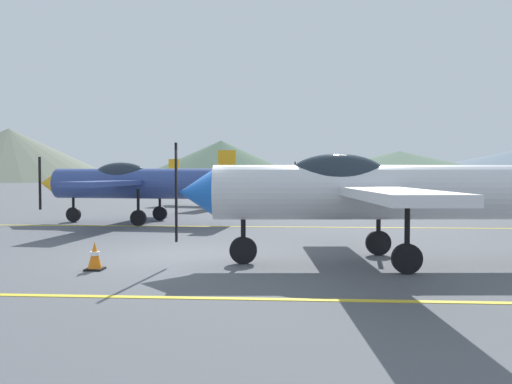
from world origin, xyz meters
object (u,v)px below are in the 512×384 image
(car_sedan, at_px, (369,189))
(airplane_near, at_px, (367,190))
(traffic_cone_side, at_px, (95,256))
(airplane_far, at_px, (228,179))
(airplane_mid, at_px, (137,182))

(car_sedan, bearing_deg, airplane_near, -98.20)
(car_sedan, relative_size, traffic_cone_side, 7.52)
(airplane_near, bearing_deg, airplane_far, 105.14)
(airplane_near, bearing_deg, traffic_cone_side, -168.61)
(airplane_mid, relative_size, airplane_far, 1.01)
(airplane_near, distance_m, airplane_far, 21.31)
(airplane_near, relative_size, traffic_cone_side, 16.37)
(airplane_near, height_order, car_sedan, airplane_near)
(airplane_far, bearing_deg, traffic_cone_side, -90.41)
(airplane_near, relative_size, car_sedan, 2.18)
(airplane_far, distance_m, car_sedan, 11.03)
(airplane_mid, distance_m, airplane_far, 11.74)
(airplane_near, distance_m, traffic_cone_side, 5.98)
(airplane_mid, bearing_deg, airplane_far, 78.67)
(traffic_cone_side, bearing_deg, airplane_mid, 101.89)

